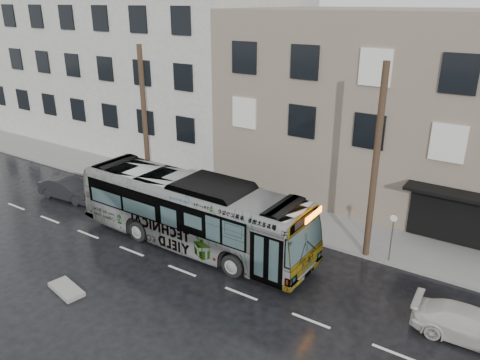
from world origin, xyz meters
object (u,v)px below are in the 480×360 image
object	(u,v)px
utility_pole_rear	(145,122)
dark_sedan	(69,189)
sign_post	(392,238)
bus	(192,212)
white_sedan	(471,325)
utility_pole_front	(375,165)

from	to	relation	value
utility_pole_rear	dark_sedan	size ratio (longest dim) A/B	2.25
dark_sedan	sign_post	bearing A→B (deg)	-85.88
sign_post	bus	size ratio (longest dim) A/B	0.19
bus	white_sedan	xyz separation A→B (m)	(12.77, -0.05, -1.19)
utility_pole_rear	bus	distance (m)	7.80
sign_post	dark_sedan	world-z (taller)	sign_post
dark_sedan	bus	bearing A→B (deg)	-97.36
bus	dark_sedan	world-z (taller)	bus
utility_pole_front	white_sedan	distance (m)	7.44
sign_post	white_sedan	xyz separation A→B (m)	(4.00, -3.59, -0.76)
sign_post	utility_pole_front	bearing A→B (deg)	180.00
utility_pole_front	bus	bearing A→B (deg)	-155.27
dark_sedan	utility_pole_front	bearing A→B (deg)	-85.29
utility_pole_front	utility_pole_rear	xyz separation A→B (m)	(-14.00, 0.00, 0.00)
bus	white_sedan	world-z (taller)	bus
bus	dark_sedan	distance (m)	10.04
utility_pole_front	white_sedan	bearing A→B (deg)	-35.12
utility_pole_front	dark_sedan	size ratio (longest dim) A/B	2.25
utility_pole_rear	sign_post	size ratio (longest dim) A/B	3.75
sign_post	white_sedan	bearing A→B (deg)	-41.89
utility_pole_front	dark_sedan	xyz separation A→B (m)	(-17.64, -3.24, -3.99)
utility_pole_front	bus	distance (m)	8.92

